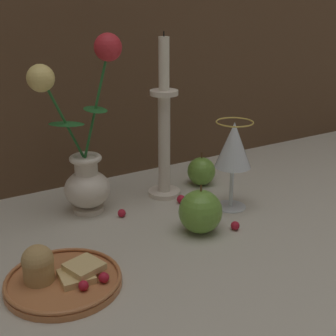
{
  "coord_description": "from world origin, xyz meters",
  "views": [
    {
      "loc": [
        -0.38,
        -0.69,
        0.41
      ],
      "look_at": [
        0.05,
        0.03,
        0.1
      ],
      "focal_mm": 50.0,
      "sensor_mm": 36.0,
      "label": 1
    }
  ],
  "objects_px": {
    "candlestick": "(164,133)",
    "apple_beside_vase": "(201,171)",
    "apple_near_glass": "(200,212)",
    "plate_with_pastries": "(59,276)",
    "vase": "(85,155)",
    "wine_glass": "(233,148)"
  },
  "relations": [
    {
      "from": "apple_near_glass",
      "to": "vase",
      "type": "bearing_deg",
      "value": 126.71
    },
    {
      "from": "wine_glass",
      "to": "apple_near_glass",
      "type": "xyz_separation_m",
      "value": [
        -0.12,
        -0.06,
        -0.09
      ]
    },
    {
      "from": "plate_with_pastries",
      "to": "apple_beside_vase",
      "type": "bearing_deg",
      "value": 28.25
    },
    {
      "from": "candlestick",
      "to": "apple_beside_vase",
      "type": "relative_size",
      "value": 4.51
    },
    {
      "from": "vase",
      "to": "plate_with_pastries",
      "type": "relative_size",
      "value": 1.98
    },
    {
      "from": "wine_glass",
      "to": "vase",
      "type": "bearing_deg",
      "value": 152.12
    },
    {
      "from": "candlestick",
      "to": "plate_with_pastries",
      "type": "bearing_deg",
      "value": -145.33
    },
    {
      "from": "apple_near_glass",
      "to": "plate_with_pastries",
      "type": "bearing_deg",
      "value": -173.16
    },
    {
      "from": "vase",
      "to": "wine_glass",
      "type": "relative_size",
      "value": 1.91
    },
    {
      "from": "apple_beside_vase",
      "to": "apple_near_glass",
      "type": "relative_size",
      "value": 0.83
    },
    {
      "from": "wine_glass",
      "to": "apple_beside_vase",
      "type": "relative_size",
      "value": 2.38
    },
    {
      "from": "candlestick",
      "to": "apple_near_glass",
      "type": "relative_size",
      "value": 3.73
    },
    {
      "from": "candlestick",
      "to": "apple_beside_vase",
      "type": "bearing_deg",
      "value": 4.35
    },
    {
      "from": "vase",
      "to": "candlestick",
      "type": "bearing_deg",
      "value": -3.52
    },
    {
      "from": "plate_with_pastries",
      "to": "vase",
      "type": "bearing_deg",
      "value": 58.72
    },
    {
      "from": "candlestick",
      "to": "apple_near_glass",
      "type": "bearing_deg",
      "value": -99.56
    },
    {
      "from": "plate_with_pastries",
      "to": "apple_near_glass",
      "type": "distance_m",
      "value": 0.28
    },
    {
      "from": "vase",
      "to": "candlestick",
      "type": "distance_m",
      "value": 0.18
    },
    {
      "from": "apple_beside_vase",
      "to": "apple_near_glass",
      "type": "distance_m",
      "value": 0.23
    },
    {
      "from": "apple_beside_vase",
      "to": "apple_near_glass",
      "type": "height_order",
      "value": "apple_near_glass"
    },
    {
      "from": "plate_with_pastries",
      "to": "candlestick",
      "type": "bearing_deg",
      "value": 34.67
    },
    {
      "from": "vase",
      "to": "apple_near_glass",
      "type": "bearing_deg",
      "value": -53.29
    }
  ]
}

